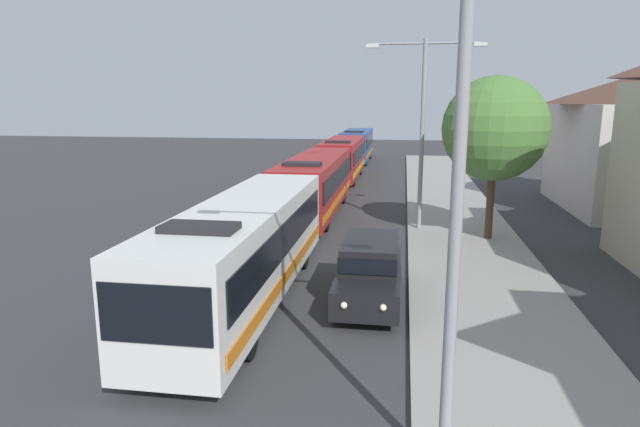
{
  "coord_description": "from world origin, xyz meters",
  "views": [
    {
      "loc": [
        3.3,
        -4.22,
        6.01
      ],
      "look_at": [
        0.5,
        13.89,
        2.16
      ],
      "focal_mm": 30.4,
      "sensor_mm": 36.0,
      "label": 1
    }
  ],
  "objects_px": {
    "bus_middle": "(343,158)",
    "white_suv": "(370,268)",
    "bus_lead": "(246,246)",
    "streetlamp_near": "(459,159)",
    "bus_fourth_in_line": "(357,145)",
    "roadside_tree": "(495,129)",
    "streetlamp_mid": "(423,117)",
    "bus_second_in_line": "(315,183)"
  },
  "relations": [
    {
      "from": "bus_fourth_in_line",
      "to": "white_suv",
      "type": "xyz_separation_m",
      "value": [
        3.7,
        -37.96,
        -0.66
      ]
    },
    {
      "from": "bus_fourth_in_line",
      "to": "roadside_tree",
      "type": "height_order",
      "value": "roadside_tree"
    },
    {
      "from": "bus_lead",
      "to": "bus_fourth_in_line",
      "type": "bearing_deg",
      "value": 90.0
    },
    {
      "from": "bus_lead",
      "to": "bus_middle",
      "type": "bearing_deg",
      "value": 90.0
    },
    {
      "from": "roadside_tree",
      "to": "streetlamp_mid",
      "type": "bearing_deg",
      "value": 153.75
    },
    {
      "from": "bus_middle",
      "to": "bus_fourth_in_line",
      "type": "bearing_deg",
      "value": 90.0
    },
    {
      "from": "white_suv",
      "to": "bus_fourth_in_line",
      "type": "bearing_deg",
      "value": 95.56
    },
    {
      "from": "streetlamp_near",
      "to": "roadside_tree",
      "type": "xyz_separation_m",
      "value": [
        2.93,
        15.57,
        -0.35
      ]
    },
    {
      "from": "streetlamp_mid",
      "to": "bus_fourth_in_line",
      "type": "bearing_deg",
      "value": 100.68
    },
    {
      "from": "bus_lead",
      "to": "roadside_tree",
      "type": "xyz_separation_m",
      "value": [
        8.33,
        8.39,
        3.14
      ]
    },
    {
      "from": "bus_fourth_in_line",
      "to": "streetlamp_mid",
      "type": "relative_size",
      "value": 1.28
    },
    {
      "from": "bus_fourth_in_line",
      "to": "streetlamp_mid",
      "type": "height_order",
      "value": "streetlamp_mid"
    },
    {
      "from": "bus_middle",
      "to": "streetlamp_near",
      "type": "distance_m",
      "value": 33.75
    },
    {
      "from": "bus_middle",
      "to": "bus_fourth_in_line",
      "type": "xyz_separation_m",
      "value": [
        0.0,
        12.49,
        0.0
      ]
    },
    {
      "from": "streetlamp_mid",
      "to": "roadside_tree",
      "type": "xyz_separation_m",
      "value": [
        2.93,
        -1.44,
        -0.45
      ]
    },
    {
      "from": "bus_middle",
      "to": "white_suv",
      "type": "xyz_separation_m",
      "value": [
        3.7,
        -25.47,
        -0.66
      ]
    },
    {
      "from": "bus_lead",
      "to": "streetlamp_near",
      "type": "relative_size",
      "value": 1.48
    },
    {
      "from": "streetlamp_near",
      "to": "bus_fourth_in_line",
      "type": "bearing_deg",
      "value": 96.75
    },
    {
      "from": "bus_second_in_line",
      "to": "bus_middle",
      "type": "bearing_deg",
      "value": 90.0
    },
    {
      "from": "white_suv",
      "to": "roadside_tree",
      "type": "relative_size",
      "value": 0.73
    },
    {
      "from": "white_suv",
      "to": "bus_second_in_line",
      "type": "bearing_deg",
      "value": 106.7
    },
    {
      "from": "bus_lead",
      "to": "bus_middle",
      "type": "relative_size",
      "value": 1.15
    },
    {
      "from": "bus_fourth_in_line",
      "to": "roadside_tree",
      "type": "bearing_deg",
      "value": -74.52
    },
    {
      "from": "bus_second_in_line",
      "to": "bus_fourth_in_line",
      "type": "distance_m",
      "value": 25.64
    },
    {
      "from": "bus_middle",
      "to": "white_suv",
      "type": "bearing_deg",
      "value": -81.74
    },
    {
      "from": "bus_fourth_in_line",
      "to": "roadside_tree",
      "type": "distance_m",
      "value": 31.34
    },
    {
      "from": "white_suv",
      "to": "streetlamp_near",
      "type": "bearing_deg",
      "value": -77.48
    },
    {
      "from": "white_suv",
      "to": "streetlamp_near",
      "type": "relative_size",
      "value": 0.61
    },
    {
      "from": "bus_fourth_in_line",
      "to": "white_suv",
      "type": "height_order",
      "value": "bus_fourth_in_line"
    },
    {
      "from": "bus_lead",
      "to": "streetlamp_mid",
      "type": "relative_size",
      "value": 1.44
    },
    {
      "from": "bus_second_in_line",
      "to": "bus_fourth_in_line",
      "type": "height_order",
      "value": "same"
    },
    {
      "from": "bus_middle",
      "to": "bus_fourth_in_line",
      "type": "distance_m",
      "value": 12.49
    },
    {
      "from": "streetlamp_near",
      "to": "streetlamp_mid",
      "type": "bearing_deg",
      "value": 90.0
    },
    {
      "from": "bus_second_in_line",
      "to": "streetlamp_near",
      "type": "distance_m",
      "value": 20.99
    },
    {
      "from": "white_suv",
      "to": "streetlamp_mid",
      "type": "xyz_separation_m",
      "value": [
        1.7,
        9.35,
        4.24
      ]
    },
    {
      "from": "bus_middle",
      "to": "roadside_tree",
      "type": "relative_size",
      "value": 1.55
    },
    {
      "from": "bus_middle",
      "to": "roadside_tree",
      "type": "height_order",
      "value": "roadside_tree"
    },
    {
      "from": "bus_lead",
      "to": "streetlamp_near",
      "type": "xyz_separation_m",
      "value": [
        5.4,
        -7.17,
        3.49
      ]
    },
    {
      "from": "bus_fourth_in_line",
      "to": "streetlamp_near",
      "type": "relative_size",
      "value": 1.31
    },
    {
      "from": "bus_middle",
      "to": "streetlamp_mid",
      "type": "relative_size",
      "value": 1.26
    },
    {
      "from": "bus_lead",
      "to": "bus_second_in_line",
      "type": "distance_m",
      "value": 12.81
    },
    {
      "from": "bus_middle",
      "to": "roadside_tree",
      "type": "xyz_separation_m",
      "value": [
        8.33,
        -17.57,
        3.14
      ]
    }
  ]
}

